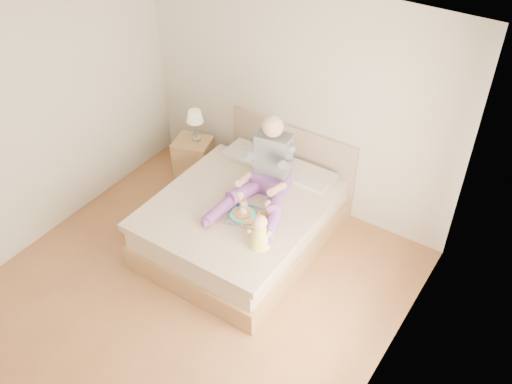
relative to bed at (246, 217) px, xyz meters
The scene contains 7 objects.
room 1.61m from the bed, 85.70° to the right, with size 4.02×4.22×2.71m.
bed is the anchor object (origin of this frame).
nightstand 1.38m from the bed, 153.88° to the left, with size 0.55×0.51×0.55m.
lamp 1.48m from the bed, 151.52° to the left, with size 0.21×0.21×0.42m.
adult 0.61m from the bed, 42.65° to the left, with size 0.78×1.17×0.94m.
tray 0.48m from the bed, 47.31° to the right, with size 0.51×0.43×0.13m.
baby 0.88m from the bed, 44.95° to the right, with size 0.28×0.33×0.37m.
Camera 1 is at (2.78, -2.90, 4.59)m, focal length 40.00 mm.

